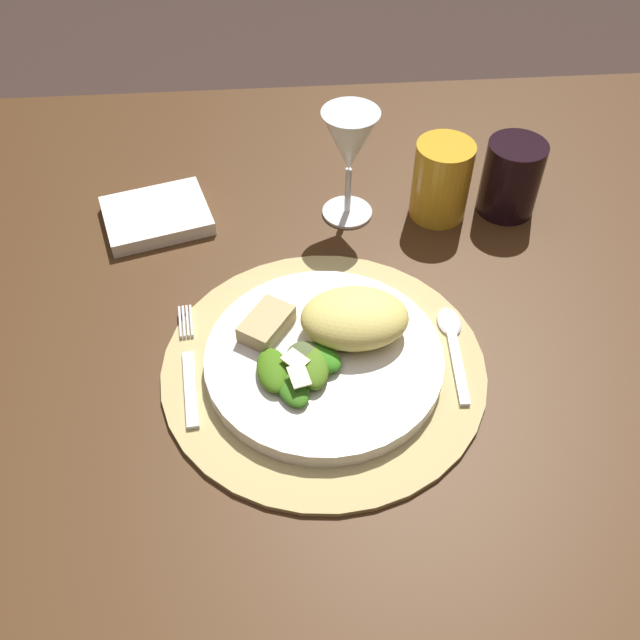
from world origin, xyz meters
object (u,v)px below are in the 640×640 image
spoon (452,337)px  dark_tumbler (511,178)px  dinner_plate (324,359)px  amber_tumbler (441,181)px  fork (189,369)px  dining_table (305,411)px  napkin (157,216)px  wine_glass (350,145)px

spoon → dark_tumbler: size_ratio=1.38×
dinner_plate → amber_tumbler: (0.16, 0.24, 0.04)m
spoon → dark_tumbler: dark_tumbler is taller
fork → dark_tumbler: bearing=31.7°
dining_table → dark_tumbler: dark_tumbler is taller
napkin → fork: bearing=-78.2°
dark_tumbler → amber_tumbler: bearing=-178.8°
spoon → amber_tumbler: bearing=83.3°
wine_glass → spoon: bearing=-68.6°
napkin → spoon: bearing=-34.7°
dinner_plate → spoon: dinner_plate is taller
dinner_plate → amber_tumbler: amber_tumbler is taller
fork → napkin: napkin is taller
dining_table → spoon: bearing=-4.1°
fork → spoon: bearing=4.5°
dinner_plate → wine_glass: size_ratio=1.68×
fork → amber_tumbler: (0.30, 0.24, 0.04)m
napkin → amber_tumbler: amber_tumbler is taller
dinner_plate → spoon: 0.14m
amber_tumbler → dinner_plate: bearing=-124.1°
dinner_plate → amber_tumbler: size_ratio=2.43×
dark_tumbler → dining_table: bearing=-142.5°
dining_table → napkin: bearing=128.3°
napkin → dark_tumbler: bearing=-1.1°
amber_tumbler → wine_glass: bearing=176.3°
fork → napkin: bearing=101.8°
dinner_plate → wine_glass: (0.05, 0.25, 0.09)m
dining_table → fork: (-0.12, -0.03, 0.13)m
napkin → amber_tumbler: (0.35, -0.01, 0.04)m
dining_table → napkin: (-0.17, 0.22, 0.13)m
dining_table → dark_tumbler: 0.38m
napkin → wine_glass: bearing=-0.6°
napkin → amber_tumbler: size_ratio=1.26×
dining_table → amber_tumbler: amber_tumbler is taller
spoon → dark_tumbler: bearing=62.6°
spoon → wine_glass: bearing=111.4°
dining_table → wine_glass: (0.07, 0.21, 0.23)m
fork → spoon: 0.28m
spoon → napkin: bearing=145.3°
fork → wine_glass: wine_glass is taller
wine_glass → amber_tumbler: size_ratio=1.45×
dinner_plate → wine_glass: bearing=78.6°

